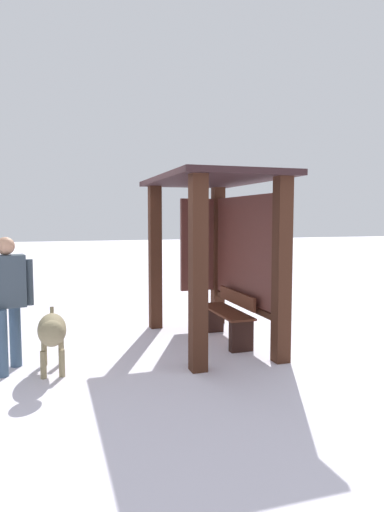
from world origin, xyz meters
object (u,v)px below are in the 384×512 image
at_px(bus_shelter, 218,233).
at_px(person_walking, 7,294).
at_px(dog, 52,332).
at_px(bench_left_inside, 228,318).

distance_m(bus_shelter, person_walking, 3.04).
xyz_separation_m(bus_shelter, person_walking, (0.53, -2.92, -0.69)).
xyz_separation_m(person_walking, dog, (0.24, 0.50, -0.44)).
distance_m(bus_shelter, dog, 2.78).
distance_m(bench_left_inside, dog, 2.64).
height_order(bus_shelter, bench_left_inside, bus_shelter).
distance_m(person_walking, dog, 0.71).
bearing_deg(person_walking, bus_shelter, 100.38).
bearing_deg(bus_shelter, dog, -72.30).
relative_size(bus_shelter, person_walking, 1.65).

